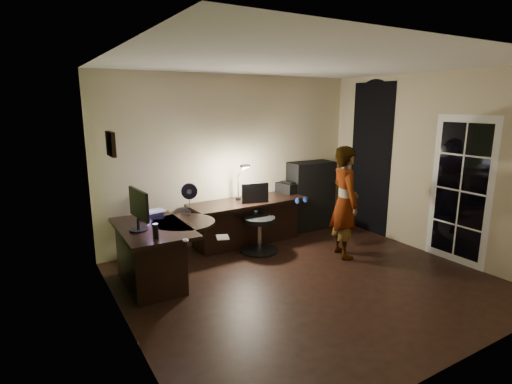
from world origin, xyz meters
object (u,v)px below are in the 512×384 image
desk_left (154,255)px  cabinet (310,195)px  person (345,202)px  desk_right (248,222)px  monitor (138,216)px  office_chair (259,219)px

desk_left → cabinet: size_ratio=1.07×
desk_left → person: 2.80m
desk_right → person: 1.59m
cabinet → monitor: bearing=-161.7°
desk_right → cabinet: (1.38, 0.15, 0.25)m
office_chair → monitor: bearing=-154.0°
desk_left → cabinet: 3.26m
desk_left → monitor: (-0.19, -0.08, 0.57)m
desk_left → office_chair: 1.75m
desk_left → cabinet: bearing=15.6°
desk_left → monitor: bearing=-155.1°
monitor → office_chair: bearing=5.4°
desk_right → monitor: size_ratio=3.53×
desk_left → person: size_ratio=0.80×
office_chair → person: size_ratio=0.62×
office_chair → person: person is taller
office_chair → person: 1.31m
desk_left → monitor: 0.60m
monitor → person: person is taller
desk_right → office_chair: bearing=-96.6°
cabinet → office_chair: 1.53m
cabinet → office_chair: (-1.42, -0.55, -0.10)m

